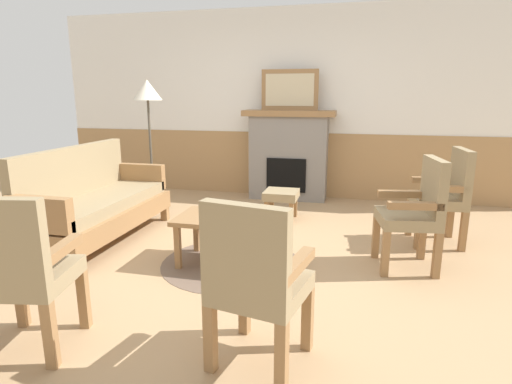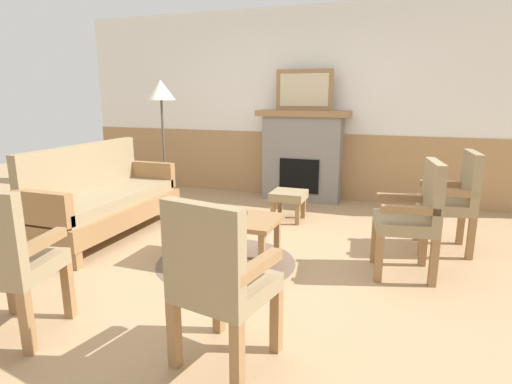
# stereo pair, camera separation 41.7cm
# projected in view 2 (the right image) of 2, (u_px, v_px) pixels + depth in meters

# --- Properties ---
(ground_plane) EXTENTS (14.00, 14.00, 0.00)m
(ground_plane) POSITION_uv_depth(u_px,v_px,m) (244.00, 256.00, 3.97)
(ground_plane) COLOR tan
(wall_back) EXTENTS (7.20, 0.14, 2.70)m
(wall_back) POSITION_uv_depth(u_px,v_px,m) (308.00, 108.00, 6.06)
(wall_back) COLOR white
(wall_back) RESTS_ON ground_plane
(fireplace) EXTENTS (1.30, 0.44, 1.28)m
(fireplace) POSITION_uv_depth(u_px,v_px,m) (303.00, 155.00, 5.98)
(fireplace) COLOR gray
(fireplace) RESTS_ON ground_plane
(framed_picture) EXTENTS (0.80, 0.04, 0.56)m
(framed_picture) POSITION_uv_depth(u_px,v_px,m) (304.00, 90.00, 5.77)
(framed_picture) COLOR olive
(framed_picture) RESTS_ON fireplace
(couch) EXTENTS (0.70, 1.80, 0.98)m
(couch) POSITION_uv_depth(u_px,v_px,m) (104.00, 200.00, 4.48)
(couch) COLOR olive
(couch) RESTS_ON ground_plane
(coffee_table) EXTENTS (0.96, 0.56, 0.44)m
(coffee_table) POSITION_uv_depth(u_px,v_px,m) (225.00, 222.00, 3.74)
(coffee_table) COLOR olive
(coffee_table) RESTS_ON ground_plane
(round_rug) EXTENTS (1.27, 1.27, 0.01)m
(round_rug) POSITION_uv_depth(u_px,v_px,m) (226.00, 262.00, 3.83)
(round_rug) COLOR brown
(round_rug) RESTS_ON ground_plane
(book_on_table) EXTENTS (0.23, 0.21, 0.03)m
(book_on_table) POSITION_uv_depth(u_px,v_px,m) (234.00, 213.00, 3.78)
(book_on_table) COLOR black
(book_on_table) RESTS_ON coffee_table
(footstool) EXTENTS (0.40, 0.40, 0.36)m
(footstool) POSITION_uv_depth(u_px,v_px,m) (289.00, 197.00, 5.05)
(footstool) COLOR olive
(footstool) RESTS_ON ground_plane
(armchair_near_fireplace) EXTENTS (0.55, 0.55, 0.98)m
(armchair_near_fireplace) POSITION_uv_depth(u_px,v_px,m) (415.00, 213.00, 3.46)
(armchair_near_fireplace) COLOR olive
(armchair_near_fireplace) RESTS_ON ground_plane
(armchair_by_window_left) EXTENTS (0.52, 0.52, 0.98)m
(armchair_by_window_left) POSITION_uv_depth(u_px,v_px,m) (454.00, 197.00, 4.01)
(armchair_by_window_left) COLOR olive
(armchair_by_window_left) RESTS_ON ground_plane
(armchair_front_left) EXTENTS (0.56, 0.56, 0.98)m
(armchair_front_left) POSITION_uv_depth(u_px,v_px,m) (4.00, 258.00, 2.52)
(armchair_front_left) COLOR olive
(armchair_front_left) RESTS_ON ground_plane
(armchair_front_center) EXTENTS (0.57, 0.57, 0.98)m
(armchair_front_center) POSITION_uv_depth(u_px,v_px,m) (218.00, 277.00, 2.26)
(armchair_front_center) COLOR olive
(armchair_front_center) RESTS_ON ground_plane
(floor_lamp_by_couch) EXTENTS (0.36, 0.36, 1.68)m
(floor_lamp_by_couch) POSITION_uv_depth(u_px,v_px,m) (161.00, 98.00, 5.34)
(floor_lamp_by_couch) COLOR #332D28
(floor_lamp_by_couch) RESTS_ON ground_plane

